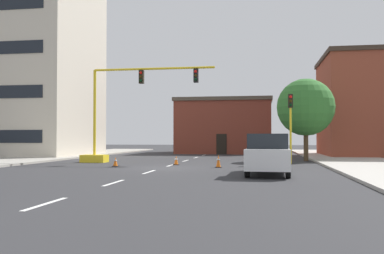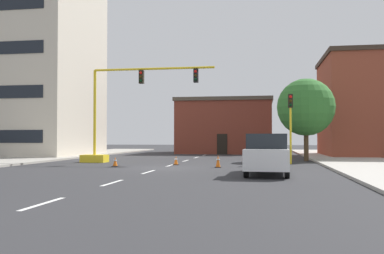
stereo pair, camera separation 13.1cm
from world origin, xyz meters
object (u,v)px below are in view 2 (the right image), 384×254
traffic_signal_gantry (111,131)px  tree_right_mid (306,107)px  pickup_truck_white (267,155)px  traffic_cone_roadside_c (218,161)px  traffic_cone_roadside_a (176,160)px  traffic_cone_roadside_b (115,162)px  traffic_light_pole_right (290,113)px

traffic_signal_gantry → tree_right_mid: size_ratio=1.52×
pickup_truck_white → traffic_cone_roadside_c: 5.40m
tree_right_mid → traffic_cone_roadside_a: size_ratio=10.59×
tree_right_mid → traffic_cone_roadside_a: (-9.00, -6.35, -3.86)m
traffic_cone_roadside_c → traffic_cone_roadside_b: bearing=-179.5°
traffic_signal_gantry → tree_right_mid: 14.98m
traffic_light_pole_right → traffic_cone_roadside_a: traffic_light_pole_right is taller
tree_right_mid → traffic_signal_gantry: bearing=-162.7°
traffic_signal_gantry → traffic_light_pole_right: (12.76, 0.31, 1.24)m
traffic_light_pole_right → traffic_cone_roadside_a: size_ratio=7.96×
traffic_cone_roadside_a → traffic_cone_roadside_b: (-3.44, -2.15, -0.00)m
traffic_cone_roadside_a → traffic_cone_roadside_b: 4.06m
traffic_cone_roadside_a → traffic_cone_roadside_b: bearing=-148.0°
pickup_truck_white → traffic_cone_roadside_a: pickup_truck_white is taller
traffic_cone_roadside_b → traffic_cone_roadside_c: 6.46m
pickup_truck_white → traffic_cone_roadside_b: pickup_truck_white is taller
traffic_light_pole_right → pickup_truck_white: (-1.67, -8.87, -2.55)m
traffic_cone_roadside_b → traffic_cone_roadside_c: (6.46, 0.05, 0.09)m
traffic_light_pole_right → tree_right_mid: (1.43, 4.11, 0.63)m
traffic_signal_gantry → traffic_cone_roadside_c: 9.34m
traffic_signal_gantry → traffic_cone_roadside_a: bearing=-20.4°
traffic_light_pole_right → traffic_cone_roadside_a: bearing=-163.5°
traffic_signal_gantry → traffic_cone_roadside_c: traffic_signal_gantry is taller
traffic_signal_gantry → traffic_cone_roadside_c: size_ratio=12.52×
traffic_light_pole_right → tree_right_mid: size_ratio=0.75×
traffic_signal_gantry → traffic_cone_roadside_a: traffic_signal_gantry is taller
traffic_cone_roadside_c → traffic_light_pole_right: bearing=43.6°
pickup_truck_white → traffic_signal_gantry: bearing=142.3°
traffic_signal_gantry → pickup_truck_white: 14.07m
traffic_cone_roadside_a → tree_right_mid: bearing=35.2°
tree_right_mid → pickup_truck_white: (-3.10, -12.98, -3.18)m
tree_right_mid → pickup_truck_white: size_ratio=1.17×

